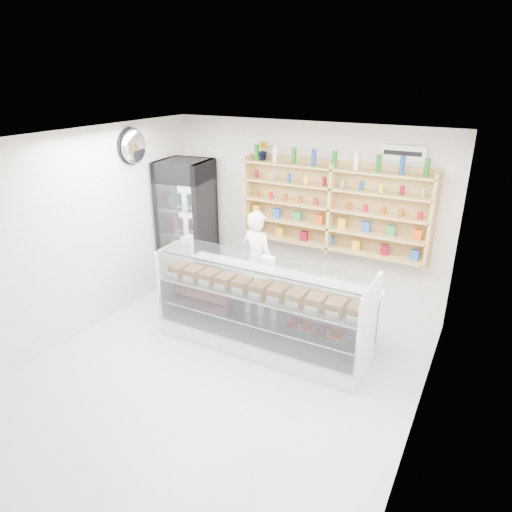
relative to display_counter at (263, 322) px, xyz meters
The scene contains 8 objects.
room 1.36m from the display_counter, 100.48° to the right, with size 5.00×5.00×5.00m.
display_counter is the anchor object (origin of this frame).
shop_worker 1.18m from the display_counter, 122.31° to the left, with size 0.58×0.38×1.58m, color white.
drinks_cooler 2.40m from the display_counter, 151.38° to the left, with size 0.87×0.85×2.16m.
wall_shelving 1.98m from the display_counter, 77.06° to the left, with size 2.84×0.28×1.33m.
potted_plant 2.62m from the display_counter, 117.86° to the left, with size 0.17×0.13×0.30m, color #1E6626.
security_mirror 3.16m from the display_counter, behind, with size 0.15×0.50×0.50m, color silver.
wall_sign 2.94m from the display_counter, 52.62° to the left, with size 0.62×0.03×0.20m, color white.
Camera 1 is at (2.62, -3.88, 3.46)m, focal length 32.00 mm.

